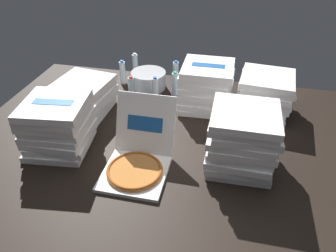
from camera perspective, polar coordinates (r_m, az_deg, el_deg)
name	(u,v)px	position (r m, az deg, el deg)	size (l,w,h in m)	color
ground_plane	(173,152)	(2.32, 0.87, -4.60)	(3.20, 2.40, 0.02)	black
open_pizza_box	(138,158)	(2.14, -5.42, -5.65)	(0.42, 0.58, 0.41)	white
pizza_stack_left_far	(58,125)	(2.37, -19.10, 0.21)	(0.48, 0.48, 0.39)	white
pizza_stack_right_far	(242,139)	(2.12, 13.07, -2.29)	(0.45, 0.45, 0.43)	white
pizza_stack_right_near	(84,96)	(2.77, -14.84, 5.19)	(0.48, 0.48, 0.29)	white
pizza_stack_left_near	(264,94)	(2.78, 16.80, 5.53)	(0.47, 0.48, 0.34)	white
pizza_stack_left_mid	(206,86)	(2.75, 6.78, 7.11)	(0.45, 0.45, 0.39)	white
ice_bucket	(149,80)	(3.09, -3.50, 8.26)	(0.33, 0.33, 0.16)	#B7BABF
water_bottle_0	(123,72)	(3.18, -8.11, 9.47)	(0.06, 0.06, 0.24)	white
water_bottle_1	(135,65)	(3.33, -5.88, 10.82)	(0.06, 0.06, 0.24)	silver
water_bottle_2	(132,89)	(2.87, -6.53, 6.58)	(0.06, 0.06, 0.24)	silver
water_bottle_3	(175,84)	(2.93, 1.24, 7.45)	(0.06, 0.06, 0.24)	silver
water_bottle_4	(155,90)	(2.84, -2.31, 6.50)	(0.06, 0.06, 0.24)	white
water_bottle_5	(176,73)	(3.14, 1.38, 9.49)	(0.06, 0.06, 0.24)	silver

